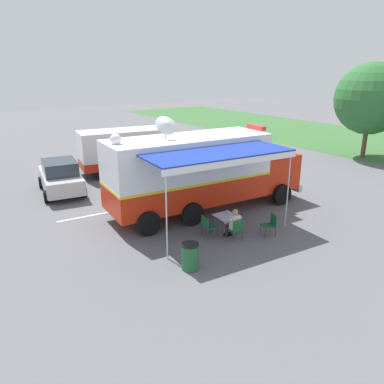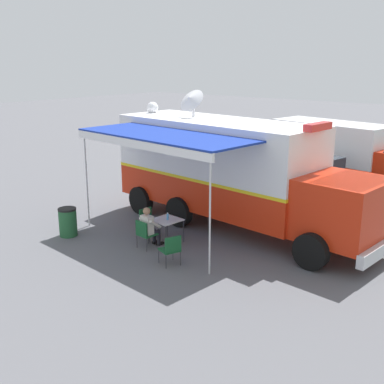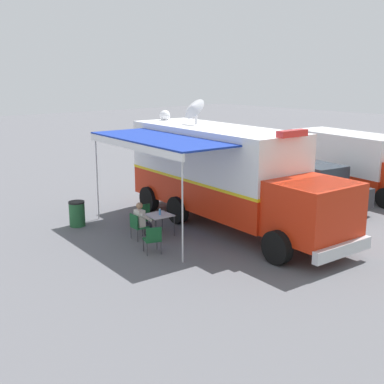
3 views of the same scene
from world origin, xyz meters
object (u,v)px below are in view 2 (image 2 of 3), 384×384
(water_bottle, at_px, (168,216))
(folding_chair_spare_by_truck, at_px, (171,248))
(folding_table, at_px, (166,221))
(folding_chair_at_table, at_px, (145,232))
(car_far_corner, at_px, (312,178))
(command_truck, at_px, (233,170))
(car_behind_truck, at_px, (229,156))
(trash_bin, at_px, (68,222))
(folding_chair_beside_table, at_px, (148,220))
(seated_responder, at_px, (149,226))
(support_truck, at_px, (340,153))

(water_bottle, xyz_separation_m, folding_chair_spare_by_truck, (1.23, 1.23, -0.32))
(folding_table, bearing_deg, folding_chair_at_table, -9.91)
(folding_table, height_order, folding_chair_at_table, folding_chair_at_table)
(folding_chair_spare_by_truck, relative_size, car_far_corner, 0.20)
(command_truck, xyz_separation_m, folding_table, (2.48, -0.71, -1.27))
(folding_table, distance_m, car_behind_truck, 9.63)
(command_truck, relative_size, trash_bin, 10.62)
(water_bottle, distance_m, trash_bin, 3.27)
(folding_chair_beside_table, bearing_deg, folding_table, 85.30)
(folding_table, xyz_separation_m, seated_responder, (0.61, -0.12, -0.02))
(folding_chair_beside_table, relative_size, seated_responder, 0.70)
(trash_bin, height_order, car_far_corner, car_far_corner)
(folding_chair_at_table, xyz_separation_m, car_behind_truck, (-9.62, -3.72, 0.37))
(folding_chair_spare_by_truck, height_order, car_far_corner, car_far_corner)
(folding_chair_beside_table, bearing_deg, trash_bin, -50.09)
(folding_chair_spare_by_truck, distance_m, trash_bin, 4.08)
(folding_table, distance_m, water_bottle, 0.17)
(trash_bin, distance_m, support_truck, 12.66)
(folding_chair_at_table, height_order, car_far_corner, car_far_corner)
(folding_table, height_order, car_far_corner, car_far_corner)
(water_bottle, height_order, folding_chair_beside_table, water_bottle)
(trash_bin, bearing_deg, folding_chair_at_table, 105.91)
(water_bottle, distance_m, car_far_corner, 7.23)
(water_bottle, height_order, car_behind_truck, car_behind_truck)
(folding_chair_beside_table, bearing_deg, water_bottle, 85.88)
(command_truck, height_order, trash_bin, command_truck)
(water_bottle, bearing_deg, car_behind_truck, -156.07)
(folding_chair_beside_table, xyz_separation_m, seated_responder, (0.68, 0.73, 0.14))
(water_bottle, height_order, seated_responder, seated_responder)
(folding_chair_beside_table, distance_m, seated_responder, 1.00)
(car_behind_truck, bearing_deg, command_truck, 35.80)
(water_bottle, height_order, folding_chair_at_table, water_bottle)
(folding_chair_spare_by_truck, xyz_separation_m, support_truck, (-11.69, -0.22, 0.87))
(folding_table, xyz_separation_m, water_bottle, (-0.01, 0.05, 0.16))
(command_truck, distance_m, folding_chair_at_table, 3.68)
(folding_chair_beside_table, xyz_separation_m, folding_chair_spare_by_truck, (1.29, 2.13, 0.00))
(water_bottle, distance_m, seated_responder, 0.67)
(command_truck, xyz_separation_m, support_truck, (-7.99, 0.35, -0.56))
(water_bottle, bearing_deg, seated_responder, -15.73)
(folding_chair_beside_table, relative_size, car_behind_truck, 0.20)
(folding_chair_at_table, bearing_deg, water_bottle, 166.72)
(folding_chair_spare_by_truck, bearing_deg, support_truck, -178.93)
(seated_responder, distance_m, support_truck, 11.17)
(command_truck, distance_m, folding_table, 2.88)
(folding_table, bearing_deg, water_bottle, 95.78)
(folding_table, distance_m, seated_responder, 0.62)
(command_truck, relative_size, folding_chair_at_table, 11.11)
(seated_responder, bearing_deg, water_bottle, 164.27)
(folding_table, bearing_deg, folding_chair_spare_by_truck, 46.23)
(seated_responder, distance_m, car_behind_truck, 10.15)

